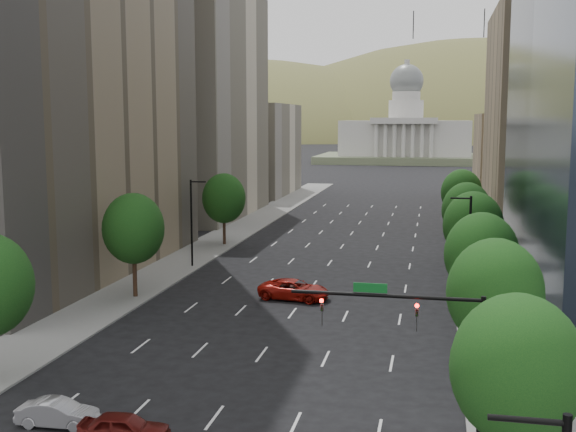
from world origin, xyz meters
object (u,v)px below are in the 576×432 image
Objects in this scene: traffic_signal at (428,332)px; car_silver at (58,413)px; car_red_far at (294,290)px; capitol at (405,138)px; car_maroon at (124,428)px.

traffic_signal is 18.55m from car_silver.
car_red_far is (-11.22, 24.31, -4.34)m from traffic_signal.
traffic_signal is 219.99m from capitol.
car_silver is at bearing 173.66° from car_red_far.
traffic_signal reaches higher than car_silver.
car_red_far reaches higher than car_silver.
car_silver is at bearing -171.98° from traffic_signal.
capitol is 14.00× the size of car_maroon.
car_red_far is (2.55, 27.93, 0.10)m from car_maroon.
capitol is 195.56m from car_red_far.
traffic_signal is 14.92m from car_maroon.
car_silver is 27.62m from car_red_far.
car_red_far is at bearing -90.20° from capitol.
car_maroon is at bearing -90.83° from capitol.
car_red_far is at bearing 114.78° from traffic_signal.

